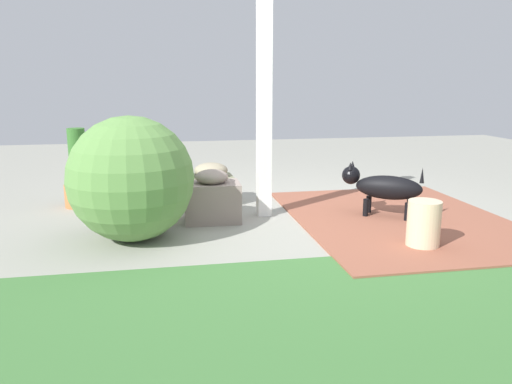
% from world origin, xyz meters
% --- Properties ---
extents(ground_plane, '(12.00, 12.00, 0.00)m').
position_xyz_m(ground_plane, '(0.00, 0.00, 0.00)').
color(ground_plane, gray).
extents(brick_path, '(1.80, 2.40, 0.02)m').
position_xyz_m(brick_path, '(-0.87, 0.21, 0.01)').
color(brick_path, brown).
rests_on(brick_path, ground).
extents(lawn_patch, '(5.20, 2.80, 0.01)m').
position_xyz_m(lawn_patch, '(0.60, 2.40, 0.00)').
color(lawn_patch, '#3E7137').
rests_on(lawn_patch, ground).
extents(porch_pillar, '(0.12, 0.12, 2.02)m').
position_xyz_m(porch_pillar, '(0.26, -0.17, 1.01)').
color(porch_pillar, white).
rests_on(porch_pillar, ground).
extents(stone_planter_nearest, '(0.44, 0.41, 0.40)m').
position_xyz_m(stone_planter_nearest, '(0.68, -0.74, 0.19)').
color(stone_planter_nearest, gray).
rests_on(stone_planter_nearest, ground).
extents(stone_planter_near, '(0.48, 0.35, 0.45)m').
position_xyz_m(stone_planter_near, '(0.74, -0.06, 0.21)').
color(stone_planter_near, gray).
rests_on(stone_planter_near, ground).
extents(round_shrub, '(0.95, 0.95, 0.95)m').
position_xyz_m(round_shrub, '(1.39, 0.34, 0.47)').
color(round_shrub, '#5A8843').
rests_on(round_shrub, ground).
extents(terracotta_pot_tall, '(0.29, 0.29, 0.76)m').
position_xyz_m(terracotta_pot_tall, '(1.95, -0.82, 0.27)').
color(terracotta_pot_tall, '#B26637').
rests_on(terracotta_pot_tall, ground).
extents(terracotta_pot_broad, '(0.52, 0.52, 0.55)m').
position_xyz_m(terracotta_pot_broad, '(1.23, -0.67, 0.34)').
color(terracotta_pot_broad, '#C67A45').
rests_on(terracotta_pot_broad, ground).
extents(dog, '(0.65, 0.51, 0.49)m').
position_xyz_m(dog, '(-0.75, 0.11, 0.28)').
color(dog, black).
rests_on(dog, ground).
extents(ceramic_urn, '(0.24, 0.24, 0.35)m').
position_xyz_m(ceramic_urn, '(-0.69, 0.93, 0.18)').
color(ceramic_urn, beige).
rests_on(ceramic_urn, ground).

